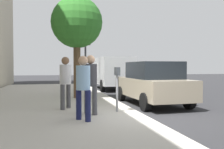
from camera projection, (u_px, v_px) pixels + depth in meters
ground_plane at (143, 119)px, 7.73m from camera, size 80.00×80.00×0.00m
sidewalk_slab at (40, 121)px, 7.05m from camera, size 28.00×6.00×0.15m
parking_meter at (117, 80)px, 8.05m from camera, size 0.36×0.12×1.41m
pedestrian_at_meter at (91, 79)px, 7.66m from camera, size 0.49×0.39×1.77m
pedestrian_bystander at (83, 83)px, 6.73m from camera, size 0.46×0.37×1.71m
parking_officer at (65, 78)px, 8.60m from camera, size 0.47×0.38×1.76m
parked_sedan_near at (152, 83)px, 10.54m from camera, size 4.46×2.09×1.77m
parked_van_far at (112, 71)px, 17.72m from camera, size 5.24×2.20×2.18m
street_tree at (77, 23)px, 11.60m from camera, size 2.34×2.34×4.61m
traffic_signal at (87, 51)px, 16.00m from camera, size 0.24×0.44×3.60m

